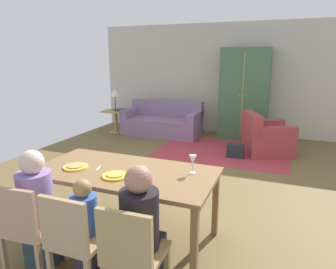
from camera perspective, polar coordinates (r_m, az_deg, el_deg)
name	(u,v)px	position (r m, az deg, el deg)	size (l,w,h in m)	color
ground_plane	(183,176)	(4.95, 2.84, -7.91)	(6.60, 6.35, 0.02)	brown
back_wall	(225,79)	(7.73, 10.76, 10.27)	(6.60, 0.10, 2.70)	beige
dining_table	(125,177)	(3.12, -8.23, -7.96)	(1.85, 0.91, 0.76)	brown
plate_near_man	(76,167)	(3.27, -17.15, -5.91)	(0.25, 0.25, 0.02)	yellow
pizza_near_man	(76,166)	(3.26, -17.17, -5.66)	(0.17, 0.17, 0.01)	tan
plate_near_child	(115,176)	(2.94, -10.02, -7.73)	(0.25, 0.25, 0.02)	yellow
pizza_near_child	(115,174)	(2.94, -10.03, -7.46)	(0.17, 0.17, 0.01)	gold
wine_glass	(193,160)	(2.95, 4.73, -4.92)	(0.07, 0.07, 0.19)	silver
fork	(98,168)	(3.19, -13.08, -6.24)	(0.02, 0.15, 0.01)	silver
knife	(144,169)	(3.10, -4.67, -6.53)	(0.01, 0.17, 0.01)	silver
dining_chair_man	(26,225)	(2.92, -25.36, -15.23)	(0.46, 0.46, 0.87)	#A37E5A
person_man	(40,213)	(3.02, -23.10, -13.49)	(0.30, 0.41, 1.11)	#2A4350
dining_chair_child	(75,237)	(2.61, -17.36, -18.13)	(0.42, 0.42, 0.87)	tan
person_child	(88,232)	(2.75, -14.97, -17.55)	(0.22, 0.29, 0.92)	#333342
dining_chair_woman	(132,252)	(2.36, -6.90, -21.28)	(0.43, 0.43, 0.87)	#9E834E
person_woman	(142,236)	(2.48, -4.99, -18.72)	(0.30, 0.40, 1.11)	#282D42
area_rug	(223,151)	(6.29, 10.33, -3.12)	(2.60, 1.80, 0.01)	#A3323C
couch	(163,123)	(7.48, -1.05, 2.28)	(1.89, 0.86, 0.82)	gray
armchair	(265,138)	(6.28, 17.99, -0.62)	(1.11, 1.10, 0.82)	#9C3A3B
armoire	(244,94)	(7.29, 14.28, 7.48)	(1.10, 0.59, 2.10)	#406646
side_table	(116,118)	(7.76, -9.87, 3.08)	(0.56, 0.56, 0.58)	#A8884C
table_lamp	(115,93)	(7.67, -10.08, 7.71)	(0.26, 0.26, 0.54)	#533641
book_lower	(122,110)	(7.62, -8.70, 4.57)	(0.22, 0.16, 0.03)	maroon
book_upper	(121,109)	(7.60, -8.88, 4.75)	(0.22, 0.16, 0.03)	navy
handbag	(235,151)	(5.92, 12.71, -3.07)	(0.32, 0.16, 0.26)	#1F272B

